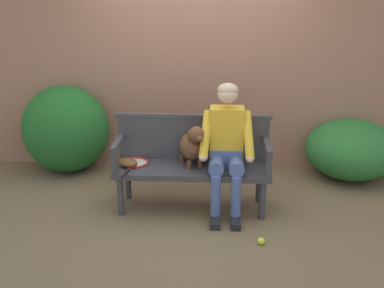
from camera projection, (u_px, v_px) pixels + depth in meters
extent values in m
plane|color=brown|center=(192.00, 208.00, 4.99)|extent=(40.00, 40.00, 0.00)
cube|color=#936651|center=(198.00, 65.00, 5.83)|extent=(8.00, 0.30, 2.57)
ellipsoid|color=#286B2D|center=(351.00, 149.00, 5.66)|extent=(1.09, 1.07, 0.72)
ellipsoid|color=#1E5B23|center=(66.00, 129.00, 5.79)|extent=(1.07, 0.91, 1.09)
cube|color=#38383D|center=(192.00, 169.00, 4.84)|extent=(1.60, 0.51, 0.06)
cylinder|color=#38383D|center=(121.00, 197.00, 4.77)|extent=(0.07, 0.07, 0.41)
cylinder|color=#38383D|center=(262.00, 200.00, 4.70)|extent=(0.07, 0.07, 0.41)
cylinder|color=#38383D|center=(128.00, 181.00, 5.15)|extent=(0.07, 0.07, 0.41)
cylinder|color=#38383D|center=(259.00, 184.00, 5.07)|extent=(0.07, 0.07, 0.41)
cube|color=#38383D|center=(193.00, 139.00, 4.97)|extent=(1.60, 0.05, 0.46)
cube|color=#38383D|center=(193.00, 116.00, 4.89)|extent=(1.64, 0.06, 0.04)
cube|color=#38383D|center=(114.00, 162.00, 4.63)|extent=(0.06, 0.06, 0.24)
cube|color=#38383D|center=(118.00, 142.00, 4.79)|extent=(0.06, 0.51, 0.04)
cube|color=#38383D|center=(269.00, 165.00, 4.55)|extent=(0.06, 0.06, 0.24)
cube|color=#38383D|center=(267.00, 144.00, 4.71)|extent=(0.06, 0.51, 0.04)
cube|color=black|center=(215.00, 222.00, 4.63)|extent=(0.10, 0.24, 0.07)
cylinder|color=#475B93|center=(216.00, 196.00, 4.62)|extent=(0.10, 0.10, 0.42)
cylinder|color=#475B93|center=(216.00, 164.00, 4.69)|extent=(0.15, 0.33, 0.15)
cube|color=black|center=(235.00, 222.00, 4.62)|extent=(0.10, 0.24, 0.07)
cylinder|color=#475B93|center=(236.00, 196.00, 4.61)|extent=(0.10, 0.10, 0.42)
cylinder|color=#475B93|center=(236.00, 165.00, 4.68)|extent=(0.15, 0.33, 0.15)
cube|color=#475B93|center=(226.00, 157.00, 4.83)|extent=(0.32, 0.24, 0.20)
cube|color=gold|center=(227.00, 132.00, 4.76)|extent=(0.34, 0.22, 0.52)
cylinder|color=gold|center=(206.00, 134.00, 4.65)|extent=(0.14, 0.34, 0.45)
sphere|color=beige|center=(203.00, 157.00, 4.60)|extent=(0.09, 0.09, 0.09)
cylinder|color=gold|center=(248.00, 135.00, 4.63)|extent=(0.14, 0.34, 0.45)
sphere|color=beige|center=(250.00, 158.00, 4.58)|extent=(0.09, 0.09, 0.09)
sphere|color=beige|center=(228.00, 93.00, 4.60)|extent=(0.20, 0.20, 0.20)
ellipsoid|color=tan|center=(228.00, 90.00, 4.60)|extent=(0.21, 0.21, 0.14)
cylinder|color=brown|center=(189.00, 165.00, 4.77)|extent=(0.05, 0.05, 0.09)
cylinder|color=brown|center=(200.00, 163.00, 4.81)|extent=(0.05, 0.05, 0.09)
cylinder|color=brown|center=(182.00, 158.00, 4.94)|extent=(0.05, 0.05, 0.09)
cylinder|color=brown|center=(193.00, 157.00, 4.98)|extent=(0.05, 0.05, 0.09)
ellipsoid|color=brown|center=(191.00, 147.00, 4.82)|extent=(0.34, 0.39, 0.26)
sphere|color=brown|center=(195.00, 148.00, 4.72)|extent=(0.15, 0.15, 0.15)
sphere|color=brown|center=(196.00, 134.00, 4.63)|extent=(0.16, 0.16, 0.16)
ellipsoid|color=brown|center=(199.00, 138.00, 4.57)|extent=(0.10, 0.12, 0.06)
ellipsoid|color=brown|center=(189.00, 136.00, 4.62)|extent=(0.06, 0.06, 0.12)
ellipsoid|color=brown|center=(202.00, 134.00, 4.67)|extent=(0.06, 0.06, 0.12)
sphere|color=brown|center=(186.00, 137.00, 4.94)|extent=(0.08, 0.08, 0.08)
torus|color=red|center=(135.00, 162.00, 4.92)|extent=(0.33, 0.33, 0.02)
cylinder|color=silver|center=(135.00, 163.00, 4.92)|extent=(0.25, 0.25, 0.00)
cube|color=red|center=(130.00, 168.00, 4.77)|extent=(0.04, 0.07, 0.02)
cylinder|color=black|center=(126.00, 173.00, 4.64)|extent=(0.06, 0.22, 0.03)
ellipsoid|color=brown|center=(128.00, 162.00, 4.83)|extent=(0.28, 0.27, 0.09)
sphere|color=#CCDB33|center=(261.00, 241.00, 4.29)|extent=(0.07, 0.07, 0.07)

